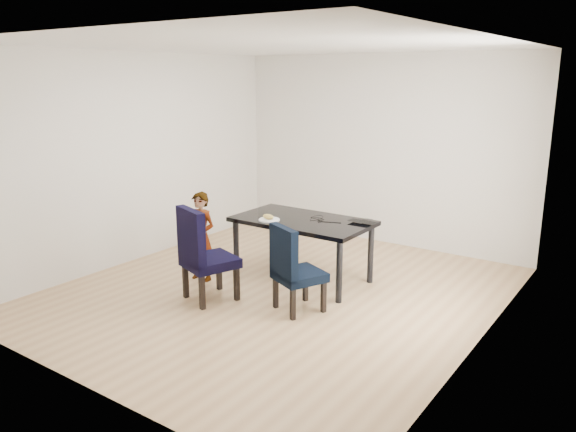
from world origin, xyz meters
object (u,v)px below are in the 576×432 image
Objects in this scene: dining_table at (302,249)px; child at (201,237)px; plate at (269,220)px; chair_left at (210,254)px; laptop at (365,222)px; chair_right at (300,268)px.

dining_table is 1.49× the size of child.
plate reaches higher than dining_table.
plate is (0.19, 0.81, 0.23)m from chair_left.
plate is at bearing 28.73° from child.
child reaches higher than dining_table.
plate is 0.73× the size of laptop.
laptop is (1.67, 0.97, 0.23)m from child.
dining_table is 0.83m from laptop.
chair_right is (0.48, -0.78, 0.09)m from dining_table.
dining_table is at bearing 85.67° from chair_left.
child is at bearing 30.59° from laptop.
child reaches higher than laptop.
dining_table is at bearing 43.45° from plate.
dining_table is 1.72× the size of chair_right.
chair_right is at bearing -5.59° from child.
chair_right is 0.87× the size of child.
laptop reaches higher than dining_table.
chair_right is at bearing -33.45° from plate.
chair_right reaches higher than plate.
plate is at bearing 30.05° from laptop.
chair_left is 0.98× the size of child.
chair_left is 0.64m from child.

